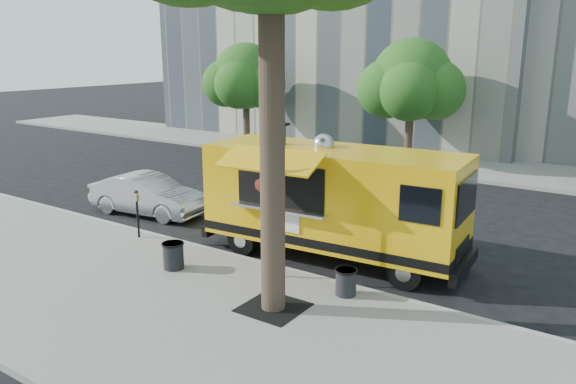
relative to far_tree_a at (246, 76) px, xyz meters
The scene contains 13 objects.
ground 16.30m from the far_tree_a, 50.89° to the right, with size 120.00×120.00×0.00m, color black.
sidewalk 19.48m from the far_tree_a, 58.47° to the right, with size 60.00×6.00×0.15m, color gray.
curb 16.99m from the far_tree_a, 52.92° to the right, with size 60.00×0.14×0.16m, color #999993.
far_sidewalk 10.73m from the far_tree_a, ahead, with size 60.00×5.00×0.15m, color gray.
tree_well 20.00m from the far_tree_a, 50.16° to the right, with size 1.20×1.20×0.02m, color black.
far_tree_a is the anchor object (origin of this frame).
far_tree_b 9.01m from the far_tree_a, ahead, with size 3.60×3.60×5.50m.
sign_post 18.14m from the far_tree_a, 50.17° to the right, with size 0.28×0.06×3.00m.
parking_meter 15.59m from the far_tree_a, 62.85° to the right, with size 0.11×0.11×1.33m.
food_truck 16.91m from the far_tree_a, 44.42° to the right, with size 6.89×3.48×3.33m.
sedan 13.12m from the far_tree_a, 66.05° to the right, with size 1.37×3.92×1.29m, color #B5B7BD.
trash_bin_left 17.80m from the far_tree_a, 57.35° to the right, with size 0.52×0.52×0.63m.
trash_bin_right 19.55m from the far_tree_a, 45.50° to the right, with size 0.47×0.47×0.57m.
Camera 1 is at (8.64, -11.16, 5.19)m, focal length 35.00 mm.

